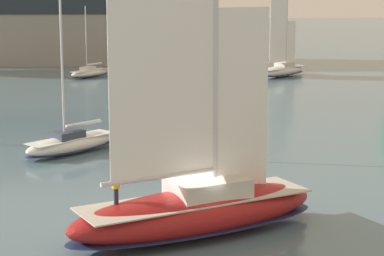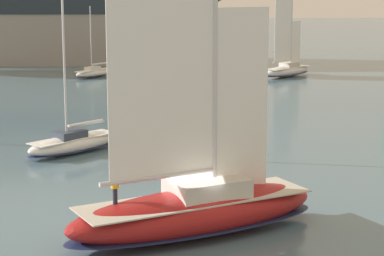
{
  "view_description": "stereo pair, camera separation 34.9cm",
  "coord_description": "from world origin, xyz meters",
  "px_view_note": "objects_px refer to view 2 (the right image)",
  "views": [
    {
      "loc": [
        -1.89,
        -31.22,
        10.85
      ],
      "look_at": [
        0.0,
        3.0,
        4.17
      ],
      "focal_mm": 70.0,
      "sensor_mm": 36.0,
      "label": 1
    },
    {
      "loc": [
        -1.54,
        -31.23,
        10.85
      ],
      "look_at": [
        0.0,
        3.0,
        4.17
      ],
      "focal_mm": 70.0,
      "sensor_mm": 36.0,
      "label": 2
    }
  ],
  "objects_px": {
    "sailboat_moored_outer_mooring": "(287,69)",
    "sailboat_moored_mid_channel": "(94,72)",
    "sailboat_moored_far_slip": "(74,142)",
    "sailboat_main": "(196,206)"
  },
  "relations": [
    {
      "from": "sailboat_moored_mid_channel",
      "to": "sailboat_moored_outer_mooring",
      "type": "xyz_separation_m",
      "value": [
        22.55,
        -0.52,
        0.32
      ]
    },
    {
      "from": "sailboat_main",
      "to": "sailboat_moored_far_slip",
      "type": "height_order",
      "value": "sailboat_main"
    },
    {
      "from": "sailboat_main",
      "to": "sailboat_moored_outer_mooring",
      "type": "distance_m",
      "value": 56.95
    },
    {
      "from": "sailboat_moored_far_slip",
      "to": "sailboat_main",
      "type": "bearing_deg",
      "value": -66.55
    },
    {
      "from": "sailboat_moored_mid_channel",
      "to": "sailboat_moored_far_slip",
      "type": "height_order",
      "value": "sailboat_moored_far_slip"
    },
    {
      "from": "sailboat_main",
      "to": "sailboat_moored_outer_mooring",
      "type": "bearing_deg",
      "value": 76.26
    },
    {
      "from": "sailboat_moored_outer_mooring",
      "to": "sailboat_moored_mid_channel",
      "type": "bearing_deg",
      "value": 178.67
    },
    {
      "from": "sailboat_moored_outer_mooring",
      "to": "sailboat_main",
      "type": "bearing_deg",
      "value": -103.74
    },
    {
      "from": "sailboat_main",
      "to": "sailboat_moored_mid_channel",
      "type": "relative_size",
      "value": 2.01
    },
    {
      "from": "sailboat_main",
      "to": "sailboat_moored_outer_mooring",
      "type": "xyz_separation_m",
      "value": [
        13.52,
        55.32,
        -0.39
      ]
    }
  ]
}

